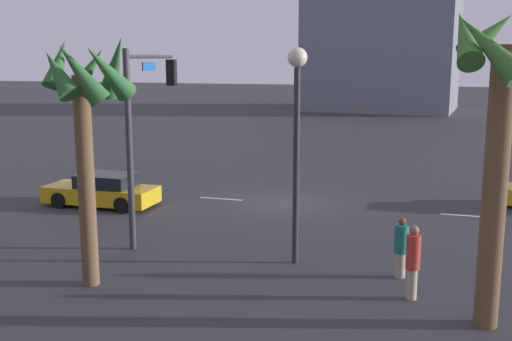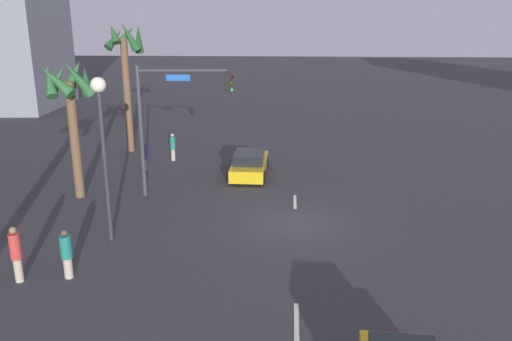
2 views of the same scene
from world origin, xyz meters
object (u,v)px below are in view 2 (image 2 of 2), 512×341
palm_tree_1 (126,60)px  pedestrian_0 (173,146)px  traffic_signal (171,110)px  palm_tree_2 (69,97)px  streetlamp (102,129)px  car_0 (250,164)px  pedestrian_3 (16,253)px  pedestrian_1 (67,253)px  pedestrian_2 (144,155)px

palm_tree_1 → pedestrian_0: bearing=-124.3°
traffic_signal → palm_tree_2: 4.63m
streetlamp → car_0: bearing=-27.0°
pedestrian_3 → palm_tree_2: palm_tree_2 is taller
pedestrian_1 → streetlamp: bearing=-6.8°
pedestrian_1 → palm_tree_1: (17.11, 3.14, 4.98)m
palm_tree_1 → pedestrian_1: bearing=-169.6°
traffic_signal → palm_tree_2: (-0.65, 4.54, 0.66)m
palm_tree_1 → pedestrian_3: bearing=-174.6°
car_0 → streetlamp: streetlamp is taller
car_0 → palm_tree_2: palm_tree_2 is taller
pedestrian_3 → pedestrian_1: bearing=-76.4°
pedestrian_1 → pedestrian_3: size_ratio=0.89×
pedestrian_0 → palm_tree_1: palm_tree_1 is taller
pedestrian_3 → palm_tree_2: (8.15, 1.37, 3.88)m
streetlamp → pedestrian_0: size_ratio=3.72×
car_0 → pedestrian_2: size_ratio=2.74×
car_0 → streetlamp: 10.94m
streetlamp → traffic_signal: bearing=-13.6°
palm_tree_1 → car_0: bearing=-121.0°
car_0 → traffic_signal: (-3.77, 3.36, 3.61)m
pedestrian_0 → pedestrian_3: size_ratio=0.88×
pedestrian_0 → palm_tree_1: 6.33m
pedestrian_3 → streetlamp: bearing=-28.6°
pedestrian_1 → pedestrian_2: size_ratio=1.01×
palm_tree_1 → palm_tree_2: 9.38m
car_0 → pedestrian_3: pedestrian_3 is taller
pedestrian_3 → palm_tree_1: size_ratio=0.23×
traffic_signal → palm_tree_1: (8.68, 4.80, 1.64)m
car_0 → streetlamp: size_ratio=0.73×
car_0 → pedestrian_2: pedestrian_2 is taller
pedestrian_3 → palm_tree_1: bearing=5.4°
car_0 → pedestrian_3: (-12.57, 6.52, 0.40)m
pedestrian_3 → palm_tree_1: (17.48, 1.64, 4.85)m
pedestrian_0 → pedestrian_3: 15.35m
car_0 → pedestrian_0: pedestrian_0 is taller
pedestrian_2 → palm_tree_2: bearing=159.0°
traffic_signal → pedestrian_0: traffic_signal is taller
pedestrian_2 → streetlamp: bearing=-171.8°
pedestrian_1 → pedestrian_2: (12.65, 1.01, 0.01)m
streetlamp → palm_tree_1: 14.56m
pedestrian_1 → pedestrian_2: pedestrian_1 is taller
car_0 → pedestrian_1: (-12.21, 5.02, 0.27)m
streetlamp → pedestrian_1: 4.66m
streetlamp → pedestrian_0: 12.36m
pedestrian_1 → car_0: bearing=-22.3°
traffic_signal → pedestrian_3: (-8.80, 3.16, -3.21)m
pedestrian_2 → palm_tree_2: 6.56m
traffic_signal → pedestrian_1: (-8.44, 1.66, -3.34)m
car_0 → pedestrian_1: size_ratio=2.71×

